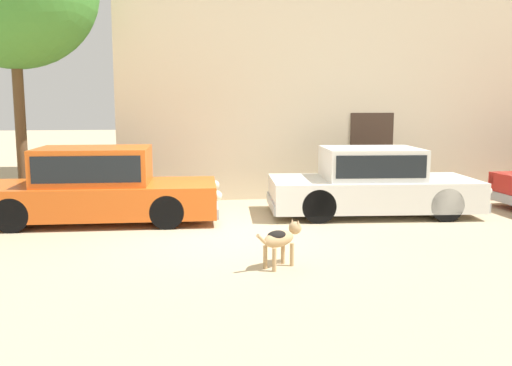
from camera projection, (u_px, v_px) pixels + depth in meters
The scene contains 5 objects.
ground_plane at pixel (223, 235), 9.81m from camera, with size 80.00×80.00×0.00m, color tan.
parked_sedan_nearest at pixel (96, 186), 10.80m from camera, with size 4.85×1.88×1.48m.
parked_sedan_second at pixel (372, 182), 11.56m from camera, with size 4.52×2.13×1.41m.
apartment_block at pixel (422, 30), 16.69m from camera, with size 17.71×6.53×9.11m.
stray_dog_spotted at pixel (281, 238), 7.85m from camera, with size 0.80×0.65×0.65m.
Camera 1 is at (-0.69, -9.56, 2.34)m, focal length 38.45 mm.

